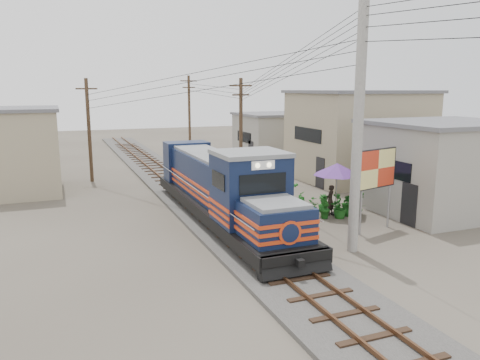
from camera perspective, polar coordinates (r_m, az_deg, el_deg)
name	(u,v)px	position (r m, az deg, el deg)	size (l,w,h in m)	color
ground	(267,258)	(18.02, 3.26, -9.48)	(120.00, 120.00, 0.00)	#473F35
ballast	(194,199)	(27.01, -5.66, -2.32)	(3.60, 70.00, 0.16)	#595651
track	(194,196)	(26.96, -5.66, -1.95)	(1.15, 70.00, 0.12)	#51331E
locomotive	(222,189)	(22.08, -2.22, -1.14)	(2.77, 15.05, 3.73)	black
utility_pole_main	(358,124)	(18.25, 14.21, 6.59)	(0.40, 0.40, 10.00)	#9E9B93
wooden_pole_mid	(241,128)	(31.62, 0.11, 6.31)	(1.60, 0.24, 7.00)	#4C3826
wooden_pole_far	(189,114)	(44.96, -6.19, 8.01)	(1.60, 0.24, 7.50)	#4C3826
wooden_pole_left	(89,128)	(33.46, -17.94, 6.04)	(1.60, 0.24, 7.00)	#4C3826
power_lines	(196,64)	(24.81, -5.33, 13.92)	(9.65, 19.00, 3.30)	black
shophouse_front	(445,166)	(26.40, 23.69, 1.52)	(7.35, 6.30, 4.70)	gray
shophouse_mid	(358,135)	(33.76, 14.17, 5.31)	(8.40, 7.35, 6.20)	#9D9174
shophouse_back	(276,137)	(41.67, 4.37, 5.28)	(6.30, 6.30, 4.20)	gray
shophouse_left	(6,151)	(31.64, -26.64, 3.19)	(6.30, 6.30, 5.20)	#9D9174
billboard	(377,171)	(21.47, 16.38, 1.11)	(2.37, 0.74, 3.74)	#99999E
market_umbrella	(337,169)	(23.90, 11.75, 1.27)	(3.04, 3.04, 2.66)	black
vendor	(330,200)	(24.11, 10.94, -2.42)	(0.56, 0.37, 1.55)	black
plant_nursery	(326,205)	(24.20, 10.40, -3.02)	(3.49, 3.37, 1.09)	#1A5A19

